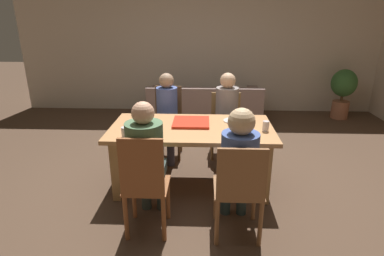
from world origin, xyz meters
The scene contains 18 objects.
ground_plane centered at (0.00, 0.00, 0.00)m, with size 20.00×20.00×0.00m, color brown.
back_wall centered at (0.00, 3.18, 1.45)m, with size 7.20×0.12×2.90m, color beige.
dining_table centered at (0.00, 0.00, 0.62)m, with size 1.80×0.94×0.72m.
chair_0 centered at (0.44, 0.96, 0.49)m, with size 0.44×0.46×0.86m.
person_0 centered at (0.44, 0.80, 0.68)m, with size 0.30×0.54×1.17m.
chair_1 centered at (0.44, -0.94, 0.51)m, with size 0.42×0.43×0.92m.
person_1 centered at (0.44, -0.80, 0.70)m, with size 0.32×0.49×1.19m.
chair_2 centered at (-0.37, -0.92, 0.53)m, with size 0.39×0.38×0.98m.
person_2 centered at (-0.37, -0.78, 0.71)m, with size 0.32×0.54×1.23m.
chair_3 centered at (-0.37, 0.89, 0.53)m, with size 0.39×0.40×0.97m.
person_3 centered at (-0.37, 0.73, 0.68)m, with size 0.28×0.49×1.18m.
pizza_box_0 centered at (-0.01, 0.11, 0.74)m, with size 0.41×0.41×0.03m.
plate_0 centered at (0.48, 0.21, 0.73)m, with size 0.23×0.23×0.01m.
plate_1 centered at (-0.51, 0.05, 0.73)m, with size 0.22×0.22×0.01m.
drinking_glass_0 centered at (0.79, -0.11, 0.78)m, with size 0.07×0.07×0.11m, color silver.
drinking_glass_1 centered at (-0.66, -0.34, 0.77)m, with size 0.08×0.08×0.10m, color silver.
couch centered at (0.14, 2.45, 0.25)m, with size 2.07×0.91×0.69m.
potted_plant centered at (2.75, 2.67, 0.57)m, with size 0.46×0.46×0.94m.
Camera 1 is at (0.14, -3.30, 1.89)m, focal length 29.56 mm.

